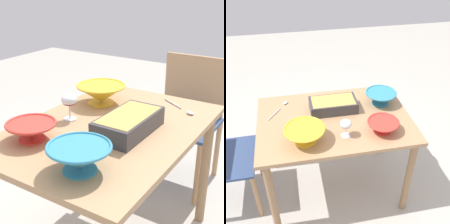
% 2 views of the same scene
% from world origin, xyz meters
% --- Properties ---
extents(dining_table, '(1.10, 0.76, 0.73)m').
position_xyz_m(dining_table, '(0.00, 0.00, 0.62)').
color(dining_table, tan).
rests_on(dining_table, ground_plane).
extents(chair, '(0.45, 0.46, 0.87)m').
position_xyz_m(chair, '(0.92, -0.04, 0.49)').
color(chair, '#334772').
rests_on(chair, ground_plane).
extents(wine_glass, '(0.08, 0.08, 0.13)m').
position_xyz_m(wine_glass, '(-0.04, 0.21, 0.83)').
color(wine_glass, white).
rests_on(wine_glass, dining_table).
extents(casserole_dish, '(0.35, 0.19, 0.09)m').
position_xyz_m(casserole_dish, '(-0.01, -0.11, 0.78)').
color(casserole_dish, '#38383D').
rests_on(casserole_dish, dining_table).
extents(mixing_bowl, '(0.22, 0.22, 0.08)m').
position_xyz_m(mixing_bowl, '(-0.30, 0.20, 0.78)').
color(mixing_bowl, red).
rests_on(mixing_bowl, dining_table).
extents(small_bowl, '(0.27, 0.27, 0.11)m').
position_xyz_m(small_bowl, '(0.23, 0.21, 0.79)').
color(small_bowl, yellow).
rests_on(small_bowl, dining_table).
extents(serving_bowl, '(0.24, 0.24, 0.10)m').
position_xyz_m(serving_bowl, '(-0.39, -0.12, 0.79)').
color(serving_bowl, teal).
rests_on(serving_bowl, dining_table).
extents(serving_spoon, '(0.16, 0.23, 0.01)m').
position_xyz_m(serving_spoon, '(0.37, -0.22, 0.74)').
color(serving_spoon, silver).
rests_on(serving_spoon, dining_table).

